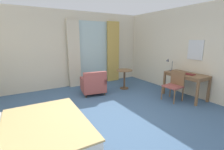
{
  "coord_description": "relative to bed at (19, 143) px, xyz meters",
  "views": [
    {
      "loc": [
        -1.73,
        -2.93,
        1.83
      ],
      "look_at": [
        0.2,
        0.29,
        0.96
      ],
      "focal_mm": 25.56,
      "sensor_mm": 36.0,
      "label": 1
    }
  ],
  "objects": [
    {
      "name": "writing_desk",
      "position": [
        4.51,
        0.35,
        0.4
      ],
      "size": [
        0.63,
        1.22,
        0.78
      ],
      "color": "brown",
      "rests_on": "ground"
    },
    {
      "name": "armchair_by_window",
      "position": [
        2.2,
        2.11,
        0.05
      ],
      "size": [
        0.85,
        0.84,
        0.8
      ],
      "color": "#9E4C47",
      "rests_on": "ground"
    },
    {
      "name": "wall_back",
      "position": [
        1.85,
        3.49,
        1.14
      ],
      "size": [
        6.26,
        0.12,
        2.82
      ],
      "primitive_type": "cube",
      "color": "beige",
      "rests_on": "ground"
    },
    {
      "name": "curtain_panel_left",
      "position": [
        1.97,
        3.31,
        0.98
      ],
      "size": [
        0.46,
        0.1,
        2.51
      ],
      "primitive_type": "cube",
      "color": "beige",
      "rests_on": "ground"
    },
    {
      "name": "round_cafe_table",
      "position": [
        3.43,
        2.08,
        0.24
      ],
      "size": [
        0.58,
        0.58,
        0.71
      ],
      "color": "brown",
      "rests_on": "ground"
    },
    {
      "name": "desk_lamp",
      "position": [
        4.4,
        0.94,
        0.78
      ],
      "size": [
        0.26,
        0.21,
        0.42
      ],
      "color": "#4C4C51",
      "rests_on": "writing_desk"
    },
    {
      "name": "desk_chair",
      "position": [
        4.07,
        0.4,
        0.22
      ],
      "size": [
        0.47,
        0.5,
        0.87
      ],
      "color": "#9E4C47",
      "rests_on": "ground"
    },
    {
      "name": "closed_book",
      "position": [
        4.46,
        0.22,
        0.51
      ],
      "size": [
        0.2,
        0.3,
        0.02
      ],
      "primitive_type": "cube",
      "rotation": [
        0.0,
        0.0,
        0.06
      ],
      "color": "maroon",
      "rests_on": "writing_desk"
    },
    {
      "name": "wall_right",
      "position": [
        4.92,
        0.37,
        1.14
      ],
      "size": [
        0.12,
        6.36,
        2.82
      ],
      "primitive_type": "cube",
      "color": "beige",
      "rests_on": "ground"
    },
    {
      "name": "balcony_glass_door",
      "position": [
        2.83,
        3.41,
        0.97
      ],
      "size": [
        1.27,
        0.02,
        2.48
      ],
      "primitive_type": "cube",
      "color": "silver",
      "rests_on": "ground"
    },
    {
      "name": "bed",
      "position": [
        0.0,
        0.0,
        0.0
      ],
      "size": [
        2.0,
        1.84,
        1.11
      ],
      "color": "brown",
      "rests_on": "ground"
    },
    {
      "name": "curtain_panel_right",
      "position": [
        3.68,
        3.31,
        0.98
      ],
      "size": [
        0.54,
        0.1,
        2.51
      ],
      "primitive_type": "cube",
      "color": "tan",
      "rests_on": "ground"
    },
    {
      "name": "wall_mirror",
      "position": [
        4.84,
        0.35,
        1.21
      ],
      "size": [
        0.02,
        0.48,
        0.59
      ],
      "color": "silver"
    },
    {
      "name": "ground",
      "position": [
        1.85,
        0.37,
        -0.32
      ],
      "size": [
        6.66,
        6.76,
        0.1
      ],
      "primitive_type": "cube",
      "color": "#426084"
    }
  ]
}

